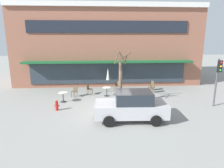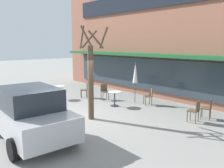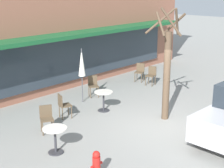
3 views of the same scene
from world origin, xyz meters
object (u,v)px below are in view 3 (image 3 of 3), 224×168
at_px(cafe_chair_0, 63,104).
at_px(cafe_chair_2, 46,117).
at_px(cafe_table_streetside, 104,98).
at_px(cafe_chair_3, 140,71).
at_px(patio_umbrella_green_folded, 82,63).
at_px(street_tree, 167,68).
at_px(fire_hydrant, 96,164).
at_px(cafe_table_near_wall, 55,136).
at_px(cafe_chair_4, 93,84).
at_px(cafe_chair_1, 151,74).

relative_size(cafe_chair_0, cafe_chair_2, 1.00).
bearing_deg(cafe_table_streetside, cafe_chair_3, 20.09).
height_order(cafe_table_streetside, cafe_chair_0, cafe_chair_0).
height_order(patio_umbrella_green_folded, street_tree, street_tree).
relative_size(street_tree, fire_hydrant, 5.56).
bearing_deg(fire_hydrant, cafe_table_streetside, 41.40).
bearing_deg(street_tree, cafe_table_streetside, 113.05).
xyz_separation_m(cafe_table_streetside, fire_hydrant, (-3.49, -3.08, -0.16)).
xyz_separation_m(cafe_chair_0, street_tree, (2.41, -2.70, 1.32)).
distance_m(patio_umbrella_green_folded, cafe_chair_3, 4.19).
bearing_deg(cafe_table_streetside, cafe_table_near_wall, -158.51).
height_order(cafe_chair_0, street_tree, street_tree).
height_order(cafe_table_near_wall, street_tree, street_tree).
height_order(cafe_table_near_wall, patio_umbrella_green_folded, patio_umbrella_green_folded).
distance_m(cafe_chair_0, street_tree, 3.85).
xyz_separation_m(cafe_chair_4, fire_hydrant, (-4.48, -4.63, -0.17)).
height_order(cafe_chair_1, fire_hydrant, cafe_chair_1).
relative_size(cafe_chair_0, cafe_chair_3, 1.00).
height_order(cafe_chair_2, cafe_chair_3, same).
distance_m(cafe_table_streetside, cafe_chair_1, 4.13).
relative_size(cafe_table_streetside, cafe_chair_4, 0.85).
relative_size(cafe_chair_1, cafe_chair_3, 1.00).
distance_m(cafe_chair_3, street_tree, 5.12).
xyz_separation_m(cafe_chair_1, fire_hydrant, (-7.55, -3.82, -0.17)).
xyz_separation_m(patio_umbrella_green_folded, cafe_chair_1, (3.90, -0.59, -1.10)).
bearing_deg(cafe_table_near_wall, cafe_chair_4, 33.44).
bearing_deg(street_tree, cafe_chair_3, 48.17).
distance_m(patio_umbrella_green_folded, cafe_chair_4, 1.39).
distance_m(cafe_table_streetside, cafe_chair_4, 1.83).
bearing_deg(fire_hydrant, cafe_chair_1, 26.84).
relative_size(cafe_chair_1, fire_hydrant, 1.26).
distance_m(cafe_table_near_wall, fire_hydrant, 1.77).
xyz_separation_m(cafe_chair_1, street_tree, (-3.15, -2.89, 1.32)).
bearing_deg(cafe_table_near_wall, cafe_table_streetside, 21.49).
xyz_separation_m(cafe_chair_2, street_tree, (3.55, -2.15, 1.32)).
distance_m(cafe_table_near_wall, street_tree, 4.55).
height_order(cafe_table_streetside, street_tree, street_tree).
height_order(cafe_chair_1, cafe_chair_3, same).
relative_size(cafe_chair_2, cafe_chair_4, 1.00).
height_order(cafe_table_streetside, cafe_chair_4, cafe_chair_4).
bearing_deg(cafe_chair_0, cafe_table_streetside, -20.37).
distance_m(cafe_table_near_wall, cafe_chair_2, 1.52).
height_order(cafe_chair_0, cafe_chair_4, same).
height_order(street_tree, fire_hydrant, street_tree).
height_order(cafe_table_near_wall, cafe_chair_2, cafe_chair_2).
bearing_deg(cafe_chair_0, cafe_chair_4, 21.78).
distance_m(patio_umbrella_green_folded, cafe_chair_0, 2.15).
bearing_deg(cafe_table_near_wall, cafe_chair_2, 61.68).
height_order(cafe_table_near_wall, cafe_chair_4, cafe_chair_4).
xyz_separation_m(cafe_chair_0, cafe_chair_1, (5.56, 0.19, 0.00)).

